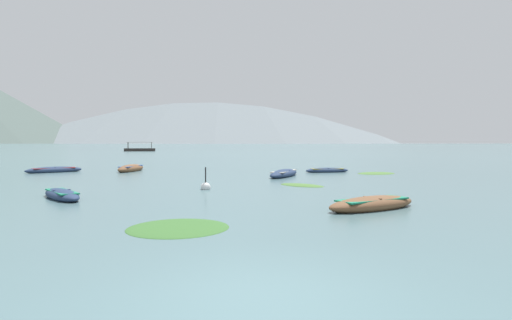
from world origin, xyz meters
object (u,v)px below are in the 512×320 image
rowboat_1 (131,169)px  rowboat_5 (327,170)px  mooring_buoy (206,187)px  rowboat_6 (372,204)px  rowboat_3 (284,174)px  rowboat_7 (54,170)px  ferry_0 (140,149)px  rowboat_2 (62,195)px

rowboat_1 → rowboat_5: rowboat_1 is taller
rowboat_5 → mooring_buoy: size_ratio=2.89×
rowboat_1 → rowboat_6: size_ratio=1.10×
rowboat_6 → rowboat_5: bearing=81.6°
rowboat_3 → mooring_buoy: mooring_buoy is taller
rowboat_6 → rowboat_7: (-17.74, 17.89, -0.00)m
rowboat_6 → ferry_0: size_ratio=0.47×
rowboat_3 → mooring_buoy: size_ratio=3.93×
rowboat_2 → rowboat_5: 19.22m
rowboat_2 → rowboat_7: (-6.42, 14.62, 0.02)m
rowboat_1 → rowboat_5: (14.82, -2.11, -0.07)m
mooring_buoy → rowboat_3: bearing=57.3°
rowboat_3 → ferry_0: 84.42m
rowboat_2 → rowboat_3: bearing=44.7°
ferry_0 → mooring_buoy: ferry_0 is taller
rowboat_5 → ferry_0: (-30.38, 76.68, 0.31)m
rowboat_1 → mooring_buoy: bearing=-63.0°
rowboat_7 → ferry_0: ferry_0 is taller
ferry_0 → rowboat_2: bearing=-79.6°
rowboat_1 → mooring_buoy: (6.50, -12.74, -0.09)m
rowboat_5 → rowboat_1: bearing=171.9°
ferry_0 → rowboat_3: bearing=-71.6°
rowboat_5 → rowboat_6: 16.84m
rowboat_5 → rowboat_7: bearing=176.5°
rowboat_6 → rowboat_7: 25.20m
rowboat_2 → rowboat_5: (13.79, 13.40, -0.01)m
rowboat_7 → ferry_0: bearing=97.7°
rowboat_6 → mooring_buoy: bearing=134.2°
rowboat_5 → mooring_buoy: bearing=-128.0°
ferry_0 → mooring_buoy: size_ratio=6.72×
rowboat_3 → rowboat_6: rowboat_3 is taller
rowboat_7 → rowboat_2: bearing=-66.3°
rowboat_1 → rowboat_6: rowboat_1 is taller
rowboat_3 → rowboat_5: bearing=42.8°
rowboat_3 → mooring_buoy: bearing=-122.7°
rowboat_7 → rowboat_1: bearing=9.4°
rowboat_2 → rowboat_5: rowboat_2 is taller
rowboat_5 → ferry_0: ferry_0 is taller
rowboat_1 → rowboat_6: bearing=-56.7°
rowboat_7 → rowboat_5: bearing=-3.5°
rowboat_3 → rowboat_5: (3.67, 3.40, -0.04)m
rowboat_2 → ferry_0: ferry_0 is taller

